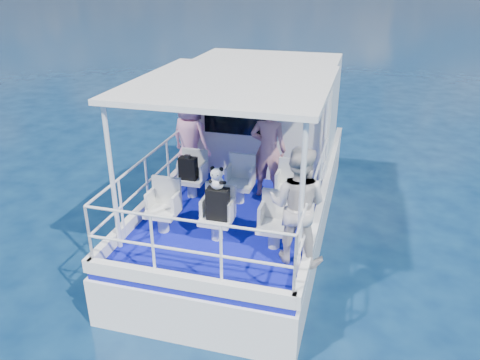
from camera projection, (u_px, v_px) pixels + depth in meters
name	position (u px, v px, depth m)	size (l,w,h in m)	color
ground	(236.00, 250.00, 8.63)	(2000.00, 2000.00, 0.00)	#081E3D
hull	(250.00, 224.00, 9.51)	(3.00, 7.00, 1.60)	white
deck	(250.00, 186.00, 9.16)	(2.90, 6.90, 0.10)	#0A0D8F
cabin	(266.00, 112.00, 9.83)	(2.85, 2.00, 2.20)	white
canopy	(232.00, 83.00, 7.16)	(3.00, 3.20, 0.08)	white
canopy_posts	(232.00, 154.00, 7.59)	(2.77, 2.97, 2.20)	white
railings	(227.00, 195.00, 7.55)	(2.84, 3.59, 1.00)	white
seat_port_fwd	(192.00, 187.00, 8.57)	(0.48, 0.46, 0.38)	silver
seat_center_fwd	(239.00, 192.00, 8.36)	(0.48, 0.46, 0.38)	silver
seat_stbd_fwd	(289.00, 198.00, 8.14)	(0.48, 0.46, 0.38)	silver
seat_port_aft	(163.00, 220.00, 7.43)	(0.48, 0.46, 0.38)	silver
seat_center_aft	(217.00, 228.00, 7.21)	(0.48, 0.46, 0.38)	silver
seat_stbd_aft	(274.00, 236.00, 7.00)	(0.48, 0.46, 0.38)	silver
passenger_port_fwd	(190.00, 139.00, 9.03)	(0.63, 0.45, 1.69)	#EF9BC1
passenger_stbd_fwd	(268.00, 150.00, 8.34)	(0.65, 0.43, 1.78)	#C07C85
passenger_stbd_aft	(297.00, 205.00, 6.44)	(0.84, 0.65, 1.72)	silver
backpack_port	(188.00, 168.00, 8.35)	(0.31, 0.18, 0.41)	black
backpack_center	(218.00, 204.00, 6.99)	(0.33, 0.19, 0.50)	black
compact_camera	(187.00, 156.00, 8.23)	(0.10, 0.06, 0.06)	black
panda	(217.00, 178.00, 6.82)	(0.23, 0.19, 0.35)	silver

